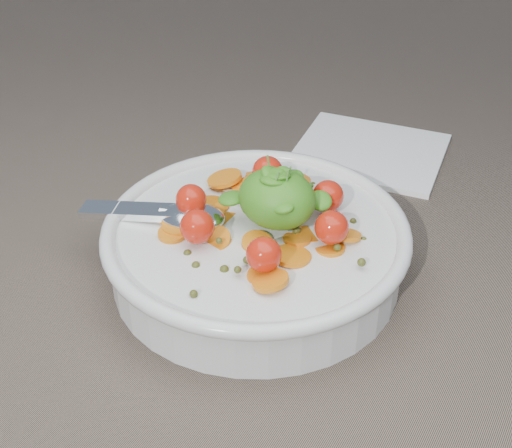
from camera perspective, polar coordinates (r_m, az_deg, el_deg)
The scene contains 3 objects.
ground at distance 0.59m, azimuth 2.06°, elevation -4.18°, with size 6.00×6.00×0.00m, color #746253.
bowl at distance 0.58m, azimuth 0.02°, elevation -1.71°, with size 0.27×0.25×0.11m.
napkin at distance 0.77m, azimuth 9.07°, elevation 5.72°, with size 0.15×0.13×0.01m, color white.
Camera 1 is at (0.21, -0.41, 0.38)m, focal length 50.00 mm.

